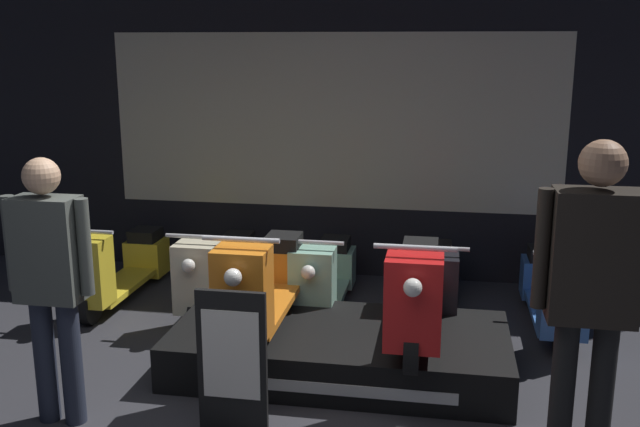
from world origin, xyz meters
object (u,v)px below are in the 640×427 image
Objects in this scene: scooter_display_left at (265,284)px; price_sign_board at (232,364)px; scooter_backrow_0 at (119,267)px; scooter_backrow_1 at (219,273)px; person_left_browsing at (50,273)px; person_right_browsing at (592,281)px; scooter_display_right at (417,293)px; scooter_backrow_2 at (324,279)px; scooter_backrow_3 at (435,285)px; scooter_backrow_4 at (552,292)px.

scooter_display_left reaches higher than price_sign_board.
scooter_backrow_0 is 1.00× the size of scooter_backrow_1.
person_left_browsing is 3.06m from person_right_browsing.
scooter_display_right is 1.00× the size of scooter_backrow_2.
scooter_backrow_2 is at bearing 180.00° from scooter_backrow_3.
scooter_backrow_4 is 0.96× the size of person_left_browsing.
scooter_display_right is at bearing 24.00° from person_left_browsing.
price_sign_board reaches higher than scooter_backrow_3.
scooter_backrow_2 and scooter_backrow_4 have the same top height.
person_left_browsing is (-1.06, -0.95, 0.33)m from scooter_display_left.
scooter_backrow_4 is at bearing 46.56° from scooter_display_right.
person_left_browsing is (-2.13, -0.95, 0.33)m from scooter_display_right.
scooter_backrow_2 is 1.74× the size of price_sign_board.
scooter_display_right reaches higher than scooter_backrow_2.
person_right_browsing is (0.93, -0.95, 0.46)m from scooter_display_right.
scooter_backrow_0 is 3.79m from scooter_backrow_4.
price_sign_board is at bearing -95.65° from scooter_backrow_2.
scooter_display_left reaches higher than scooter_backrow_4.
scooter_backrow_4 is 0.87× the size of person_right_browsing.
person_right_browsing is 2.06m from price_sign_board.
price_sign_board is (-1.15, -2.05, 0.15)m from scooter_backrow_3.
scooter_backrow_0 is 1.00× the size of scooter_backrow_4.
scooter_display_left is at bearing -57.85° from scooter_backrow_1.
scooter_backrow_0 is 1.74× the size of price_sign_board.
scooter_backrow_1 and scooter_backrow_4 have the same top height.
scooter_backrow_3 is at bearing 111.30° from person_right_browsing.
person_left_browsing reaches higher than price_sign_board.
scooter_backrow_1 is 1.00× the size of scooter_backrow_2.
scooter_backrow_2 is at bearing 84.35° from price_sign_board.
scooter_backrow_4 is (2.13, 1.12, -0.32)m from scooter_display_left.
scooter_backrow_2 is at bearing 130.25° from person_right_browsing.
price_sign_board is at bearing -50.52° from scooter_backrow_0.
scooter_display_right reaches higher than scooter_backrow_4.
scooter_backrow_2 is (0.24, 1.12, -0.32)m from scooter_display_left.
price_sign_board is at bearing -135.62° from scooter_backrow_4.
scooter_backrow_4 is 1.74× the size of price_sign_board.
scooter_backrow_0 is 2.84m from scooter_backrow_3.
person_left_browsing reaches higher than scooter_display_right.
scooter_backrow_4 is at bearing 44.38° from price_sign_board.
scooter_backrow_0 is at bearing 180.00° from scooter_backrow_2.
scooter_backrow_1 is at bearing 147.64° from scooter_display_right.
price_sign_board is (0.04, -0.93, -0.17)m from scooter_display_left.
scooter_backrow_2 and scooter_backrow_3 have the same top height.
scooter_backrow_4 is 2.22m from person_right_browsing.
scooter_display_right is 1.00× the size of scooter_backrow_4.
scooter_display_left is 1.46m from person_left_browsing.
scooter_backrow_2 is at bearing 126.37° from scooter_display_right.
person_right_browsing reaches higher than scooter_backrow_2.
person_left_browsing is at bearing -99.75° from scooter_backrow_1.
scooter_backrow_3 is (1.89, 0.00, 0.00)m from scooter_backrow_1.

